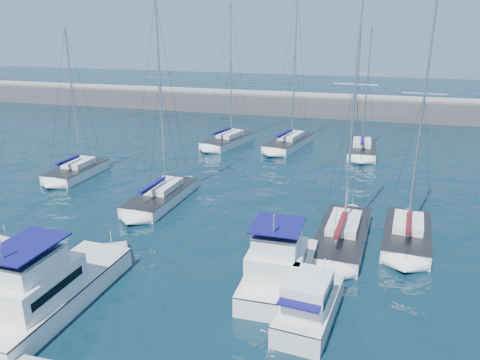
% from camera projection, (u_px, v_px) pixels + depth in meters
% --- Properties ---
extents(ground, '(220.00, 220.00, 0.00)m').
position_uv_depth(ground, '(200.00, 270.00, 28.68)').
color(ground, black).
rests_on(ground, ground).
extents(breakwater, '(160.00, 6.00, 4.45)m').
position_uv_depth(breakwater, '(309.00, 108.00, 75.78)').
color(breakwater, '#424244').
rests_on(breakwater, ground).
extents(motor_yacht_port_inner, '(3.91, 10.27, 4.69)m').
position_uv_depth(motor_yacht_port_inner, '(47.00, 291.00, 24.40)').
color(motor_yacht_port_inner, silver).
rests_on(motor_yacht_port_inner, ground).
extents(motor_yacht_stbd_inner, '(3.53, 7.68, 4.69)m').
position_uv_depth(motor_yacht_stbd_inner, '(279.00, 270.00, 26.51)').
color(motor_yacht_stbd_inner, silver).
rests_on(motor_yacht_stbd_inner, ground).
extents(motor_yacht_stbd_outer, '(3.15, 6.10, 3.20)m').
position_uv_depth(motor_yacht_stbd_outer, '(309.00, 306.00, 23.49)').
color(motor_yacht_stbd_outer, silver).
rests_on(motor_yacht_stbd_outer, ground).
extents(sailboat_mid_a, '(3.39, 7.00, 14.31)m').
position_uv_depth(sailboat_mid_a, '(77.00, 171.00, 45.84)').
color(sailboat_mid_a, silver).
rests_on(sailboat_mid_a, ground).
extents(sailboat_mid_b, '(3.52, 8.68, 16.42)m').
position_uv_depth(sailboat_mid_b, '(161.00, 196.00, 39.31)').
color(sailboat_mid_b, silver).
rests_on(sailboat_mid_b, ground).
extents(sailboat_mid_d, '(3.83, 9.38, 17.20)m').
position_uv_depth(sailboat_mid_d, '(342.00, 235.00, 32.14)').
color(sailboat_mid_d, silver).
rests_on(sailboat_mid_d, ground).
extents(sailboat_mid_e, '(3.70, 7.83, 16.25)m').
position_uv_depth(sailboat_mid_e, '(407.00, 235.00, 32.20)').
color(sailboat_mid_e, silver).
rests_on(sailboat_mid_e, ground).
extents(sailboat_back_a, '(5.10, 8.58, 16.91)m').
position_uv_depth(sailboat_back_a, '(228.00, 140.00, 57.46)').
color(sailboat_back_a, silver).
rests_on(sailboat_back_a, ground).
extents(sailboat_back_b, '(5.16, 9.53, 18.22)m').
position_uv_depth(sailboat_back_b, '(289.00, 142.00, 56.53)').
color(sailboat_back_b, silver).
rests_on(sailboat_back_b, ground).
extents(sailboat_back_c, '(3.19, 7.63, 14.32)m').
position_uv_depth(sailboat_back_c, '(362.00, 149.00, 53.47)').
color(sailboat_back_c, silver).
rests_on(sailboat_back_c, ground).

